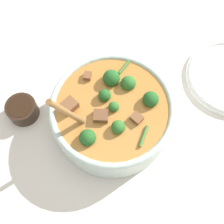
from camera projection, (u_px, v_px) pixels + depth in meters
The scene contains 3 objects.
ground_plane at pixel (112, 122), 0.74m from camera, with size 4.00×4.00×0.00m, color silver.
stew_bowl at pixel (112, 113), 0.68m from camera, with size 0.30×0.30×0.25m.
condiment_bowl at pixel (22, 109), 0.73m from camera, with size 0.08×0.08×0.05m.
Camera 1 is at (-0.19, 0.20, 0.68)m, focal length 45.00 mm.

